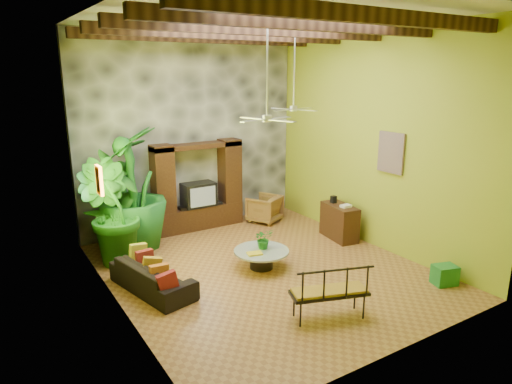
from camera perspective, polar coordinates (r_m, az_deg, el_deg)
ground at (r=9.74m, az=0.93°, el=-9.62°), size 7.00×7.00×0.00m
ceiling at (r=8.92m, az=1.08°, el=21.05°), size 6.00×7.00×0.02m
back_wall at (r=12.05m, az=-8.20°, el=7.37°), size 6.00×0.02×5.00m
left_wall at (r=7.81m, az=-17.80°, el=2.80°), size 0.02×7.00×5.00m
right_wall at (r=10.92m, az=14.39°, el=6.30°), size 0.02×7.00×5.00m
stone_accent_wall at (r=12.00m, az=-8.08°, el=7.35°), size 5.98×0.10×4.98m
ceiling_beams at (r=8.90m, az=1.07°, el=19.65°), size 5.95×5.36×0.22m
entertainment_center at (r=12.02m, az=-7.23°, el=-0.07°), size 2.40×0.55×2.30m
ceiling_fan_front at (r=8.45m, az=1.38°, el=10.55°), size 1.28×1.28×1.86m
ceiling_fan_back at (r=10.79m, az=4.73°, el=11.43°), size 1.28×1.28×1.86m
wall_art_mask at (r=8.85m, az=-19.01°, el=1.40°), size 0.06×0.32×0.55m
wall_art_painting at (r=10.52m, az=16.53°, el=4.74°), size 0.06×0.70×0.90m
sofa at (r=8.98m, az=-12.83°, el=-10.26°), size 1.17×2.05×0.56m
wicker_armchair at (r=12.59m, az=1.08°, el=-2.09°), size 1.08×1.09×0.74m
tall_plant_a at (r=10.60m, az=-17.09°, el=-1.39°), size 1.51×1.36×2.38m
tall_plant_b at (r=10.12m, az=-17.82°, el=-2.52°), size 1.61×1.57×2.28m
tall_plant_c at (r=10.82m, az=-15.31°, el=0.36°), size 2.19×2.19×2.86m
coffee_table at (r=9.71m, az=0.68°, el=-8.06°), size 1.16×1.16×0.40m
centerpiece_plant at (r=9.68m, az=0.95°, el=-5.83°), size 0.43×0.38×0.44m
yellow_tray at (r=9.44m, az=-0.16°, el=-7.70°), size 0.35×0.29×0.03m
iron_bench at (r=7.80m, az=9.55°, el=-11.91°), size 1.38×0.89×0.57m
side_console at (r=11.50m, az=10.38°, el=-3.69°), size 0.64×1.13×0.86m
green_bin at (r=9.75m, az=22.52°, el=-9.55°), size 0.52×0.45×0.39m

